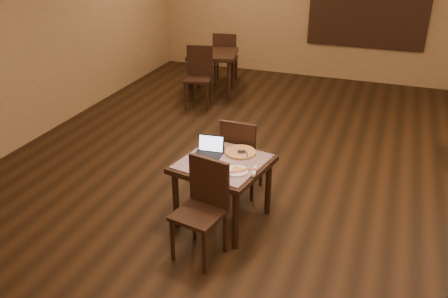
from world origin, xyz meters
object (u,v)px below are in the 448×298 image
at_px(chair_main_far, 240,153).
at_px(tiled_table, 223,169).
at_px(laptop, 209,150).
at_px(other_table_b_chair_near, 199,73).
at_px(pizza_pan, 240,153).
at_px(chair_main_near, 203,203).
at_px(other_table_b, 213,60).
at_px(other_table_b_chair_far, 225,56).

bearing_deg(chair_main_far, tiled_table, 90.53).
distance_m(laptop, other_table_b_chair_near, 3.60).
distance_m(chair_main_far, pizza_pan, 0.44).
height_order(chair_main_far, other_table_b_chair_near, other_table_b_chair_near).
distance_m(chair_main_near, laptop, 0.78).
bearing_deg(chair_main_far, pizza_pan, 108.50).
distance_m(tiled_table, other_table_b, 4.34).
bearing_deg(other_table_b_chair_far, tiled_table, 96.81).
height_order(pizza_pan, other_table_b, other_table_b).
height_order(chair_main_near, pizza_pan, chair_main_near).
distance_m(other_table_b_chair_near, other_table_b_chair_far, 1.27).
bearing_deg(tiled_table, laptop, 164.44).
relative_size(other_table_b, other_table_b_chair_far, 0.99).
relative_size(tiled_table, laptop, 3.34).
height_order(pizza_pan, other_table_b_chair_far, other_table_b_chair_far).
xyz_separation_m(pizza_pan, other_table_b_chair_near, (-1.83, 3.12, -0.15)).
bearing_deg(pizza_pan, chair_main_far, 108.03).
xyz_separation_m(chair_main_far, other_table_b_chair_far, (-1.67, 4.02, 0.04)).
bearing_deg(other_table_b, tiled_table, -80.07).
height_order(laptop, other_table_b_chair_far, other_table_b_chair_far).
xyz_separation_m(laptop, other_table_b, (-1.49, 3.90, -0.12)).
bearing_deg(other_table_b_chair_far, other_table_b, 75.02).
bearing_deg(chair_main_far, other_table_b_chair_near, -57.60).
distance_m(tiled_table, other_table_b_chair_far, 4.92).
height_order(other_table_b, other_table_b_chair_near, other_table_b_chair_near).
relative_size(tiled_table, chair_main_far, 1.06).
xyz_separation_m(chair_main_far, pizza_pan, (0.12, -0.37, 0.19)).
distance_m(other_table_b, other_table_b_chair_far, 0.64).
bearing_deg(pizza_pan, chair_main_near, -96.90).
height_order(chair_main_far, other_table_b_chair_far, other_table_b_chair_far).
bearing_deg(chair_main_far, other_table_b_chair_far, -66.95).
bearing_deg(other_table_b_chair_near, laptop, -78.14).
xyz_separation_m(tiled_table, other_table_b, (-1.69, 3.99, 0.04)).
relative_size(laptop, other_table_b_chair_near, 0.30).
bearing_deg(tiled_table, other_table_b_chair_far, 120.40).
bearing_deg(chair_main_near, other_table_b_chair_far, 118.62).
xyz_separation_m(laptop, pizza_pan, (0.32, 0.14, -0.05)).
height_order(tiled_table, other_table_b_chair_near, other_table_b_chair_near).
distance_m(chair_main_near, chair_main_far, 1.22).
bearing_deg(laptop, other_table_b_chair_far, 101.86).
bearing_deg(other_table_b, laptop, -82.08).
xyz_separation_m(pizza_pan, other_table_b_chair_far, (-1.79, 4.39, -0.15)).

